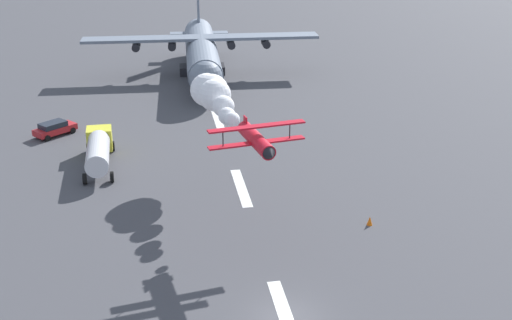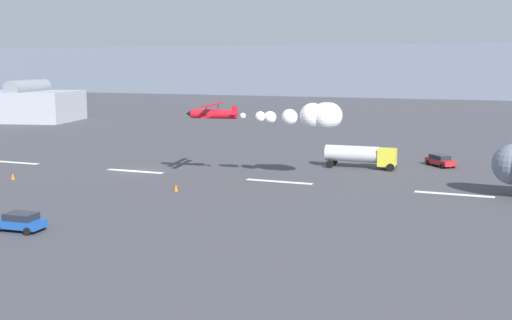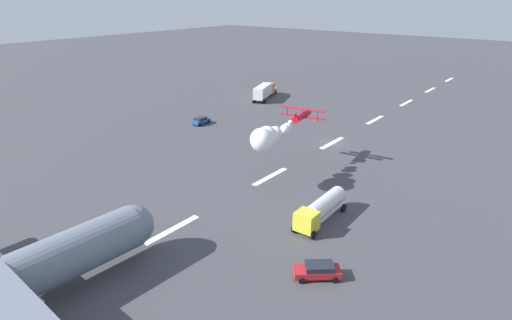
# 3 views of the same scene
# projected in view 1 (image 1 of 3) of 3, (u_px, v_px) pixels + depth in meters

# --- Properties ---
(ground_plane) EXTENTS (440.00, 440.00, 0.00)m
(ground_plane) POSITION_uv_depth(u_px,v_px,m) (286.00, 317.00, 40.61)
(ground_plane) COLOR #424247
(ground_plane) RESTS_ON ground
(runway_stripe_4) EXTENTS (8.00, 0.90, 0.01)m
(runway_stripe_4) POSITION_uv_depth(u_px,v_px,m) (286.00, 317.00, 40.61)
(runway_stripe_4) COLOR white
(runway_stripe_4) RESTS_ON ground
(runway_stripe_5) EXTENTS (8.00, 0.90, 0.01)m
(runway_stripe_5) POSITION_uv_depth(u_px,v_px,m) (241.00, 187.00, 58.20)
(runway_stripe_5) COLOR white
(runway_stripe_5) RESTS_ON ground
(runway_stripe_6) EXTENTS (8.00, 0.90, 0.01)m
(runway_stripe_6) POSITION_uv_depth(u_px,v_px,m) (217.00, 118.00, 75.79)
(runway_stripe_6) COLOR white
(runway_stripe_6) RESTS_ON ground
(runway_stripe_7) EXTENTS (8.00, 0.90, 0.01)m
(runway_stripe_7) POSITION_uv_depth(u_px,v_px,m) (203.00, 75.00, 93.38)
(runway_stripe_7) COLOR white
(runway_stripe_7) RESTS_ON ground
(cargo_transport_plane) EXTENTS (29.50, 32.84, 11.60)m
(cargo_transport_plane) POSITION_uv_depth(u_px,v_px,m) (202.00, 53.00, 90.72)
(cargo_transport_plane) COLOR slate
(cargo_transport_plane) RESTS_ON ground
(stunt_biplane_red) EXTENTS (18.41, 7.54, 3.09)m
(stunt_biplane_red) POSITION_uv_depth(u_px,v_px,m) (216.00, 97.00, 57.60)
(stunt_biplane_red) COLOR red
(fuel_tanker_truck) EXTENTS (9.19, 2.93, 2.90)m
(fuel_tanker_truck) POSITION_uv_depth(u_px,v_px,m) (98.00, 149.00, 62.02)
(fuel_tanker_truck) COLOR yellow
(fuel_tanker_truck) RESTS_ON ground
(airport_staff_sedan) EXTENTS (4.27, 4.60, 1.52)m
(airport_staff_sedan) POSITION_uv_depth(u_px,v_px,m) (54.00, 128.00, 70.25)
(airport_staff_sedan) COLOR #B21E23
(airport_staff_sedan) RESTS_ON ground
(traffic_cone_far) EXTENTS (0.44, 0.44, 0.75)m
(traffic_cone_far) POSITION_uv_depth(u_px,v_px,m) (370.00, 221.00, 51.58)
(traffic_cone_far) COLOR orange
(traffic_cone_far) RESTS_ON ground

